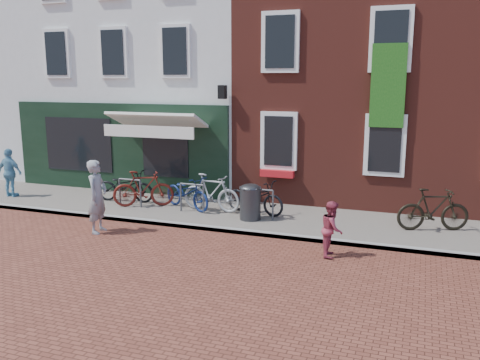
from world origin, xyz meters
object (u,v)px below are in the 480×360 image
(bicycle_0, at_px, (125,186))
(bicycle_2, at_px, (187,192))
(cafe_person, at_px, (10,173))
(bicycle_3, at_px, (211,193))
(bicycle_5, at_px, (433,210))
(bicycle_1, at_px, (143,189))
(litter_bin, at_px, (250,200))
(boy, at_px, (332,229))
(woman, at_px, (97,197))
(bicycle_4, at_px, (255,197))

(bicycle_0, bearing_deg, bicycle_2, -99.73)
(cafe_person, relative_size, bicycle_3, 0.87)
(bicycle_0, distance_m, bicycle_5, 8.78)
(bicycle_1, height_order, bicycle_5, same)
(bicycle_1, distance_m, bicycle_5, 7.95)
(litter_bin, relative_size, boy, 0.84)
(bicycle_1, bearing_deg, bicycle_2, -107.23)
(boy, relative_size, cafe_person, 0.79)
(bicycle_0, bearing_deg, bicycle_1, -118.23)
(litter_bin, bearing_deg, bicycle_0, 172.07)
(bicycle_3, bearing_deg, bicycle_0, 92.70)
(woman, relative_size, bicycle_0, 1.01)
(bicycle_2, bearing_deg, bicycle_4, -61.06)
(litter_bin, distance_m, boy, 3.09)
(cafe_person, height_order, bicycle_5, cafe_person)
(bicycle_2, distance_m, bicycle_5, 6.63)
(boy, bearing_deg, litter_bin, 46.12)
(bicycle_2, xyz_separation_m, bicycle_4, (2.00, 0.14, 0.00))
(woman, distance_m, bicycle_4, 4.22)
(cafe_person, xyz_separation_m, bicycle_1, (4.62, 0.31, -0.24))
(bicycle_5, bearing_deg, bicycle_3, 71.82)
(bicycle_0, distance_m, bicycle_2, 2.15)
(bicycle_1, bearing_deg, litter_bin, -120.56)
(litter_bin, distance_m, bicycle_5, 4.59)
(bicycle_1, height_order, bicycle_2, bicycle_1)
(bicycle_3, relative_size, bicycle_5, 1.00)
(cafe_person, xyz_separation_m, bicycle_4, (7.94, 0.65, -0.29))
(bicycle_2, bearing_deg, bicycle_1, 123.97)
(woman, relative_size, bicycle_4, 1.01)
(bicycle_1, height_order, bicycle_3, same)
(litter_bin, distance_m, cafe_person, 8.01)
(bicycle_2, bearing_deg, bicycle_5, -64.14)
(cafe_person, height_order, bicycle_4, cafe_person)
(boy, height_order, bicycle_2, boy)
(cafe_person, distance_m, bicycle_5, 12.58)
(woman, bearing_deg, bicycle_5, -78.63)
(bicycle_3, height_order, bicycle_4, bicycle_3)
(boy, bearing_deg, bicycle_4, 38.91)
(boy, relative_size, bicycle_5, 0.69)
(bicycle_4, bearing_deg, bicycle_5, -75.84)
(bicycle_1, bearing_deg, bicycle_4, -110.25)
(litter_bin, xyz_separation_m, bicycle_2, (-2.07, 0.46, -0.05))
(bicycle_1, distance_m, bicycle_3, 2.08)
(bicycle_4, xyz_separation_m, bicycle_5, (4.63, -0.03, 0.05))
(woman, xyz_separation_m, cafe_person, (-4.71, 2.03, -0.05))
(boy, bearing_deg, bicycle_3, 51.49)
(bicycle_4, bearing_deg, bicycle_0, 104.79)
(bicycle_2, bearing_deg, litter_bin, -77.67)
(bicycle_4, bearing_deg, bicycle_1, 110.59)
(bicycle_0, height_order, bicycle_3, bicycle_3)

